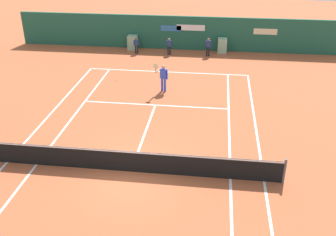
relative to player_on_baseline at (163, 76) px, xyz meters
name	(u,v)px	position (x,y,z in m)	size (l,w,h in m)	color
ground_plane	(134,163)	(-0.17, -7.81, -0.96)	(80.00, 80.00, 0.01)	#B25633
tennis_net	(130,161)	(-0.17, -8.38, -0.46)	(12.10, 0.10, 1.07)	#4C4C51
sponsor_back_wall	(176,33)	(-0.15, 8.58, 0.28)	(25.00, 1.02, 2.58)	#1E5642
player_on_baseline	(163,76)	(0.00, 0.00, 0.00)	(0.78, 0.67, 1.86)	blue
ball_kid_centre_post	(136,44)	(-3.03, 7.06, -0.25)	(0.41, 0.20, 1.25)	black
ball_kid_right_post	(169,45)	(-0.54, 7.06, -0.23)	(0.42, 0.21, 1.28)	black
ball_kid_left_post	(208,46)	(2.38, 7.06, -0.17)	(0.46, 0.22, 1.38)	black
tennis_ball_near_service_line	(116,81)	(-3.18, 1.23, -0.93)	(0.07, 0.07, 0.07)	#CCE033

